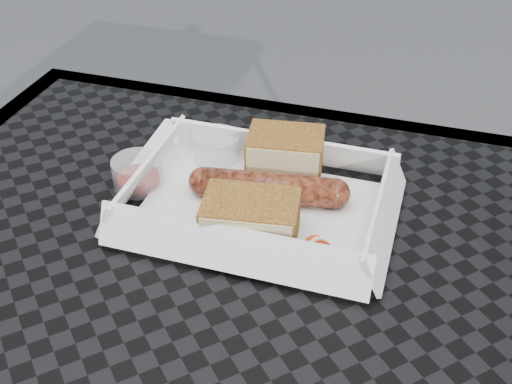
% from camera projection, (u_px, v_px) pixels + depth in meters
% --- Properties ---
extents(food_tray, '(0.22, 0.15, 0.00)m').
position_uv_depth(food_tray, '(259.00, 210.00, 0.61)').
color(food_tray, white).
rests_on(food_tray, patio_table).
extents(bratwurst, '(0.16, 0.05, 0.03)m').
position_uv_depth(bratwurst, '(268.00, 187.00, 0.61)').
color(bratwurst, brown).
rests_on(bratwurst, food_tray).
extents(bread_near, '(0.08, 0.06, 0.05)m').
position_uv_depth(bread_near, '(285.00, 155.00, 0.64)').
color(bread_near, '#8F5D23').
rests_on(bread_near, food_tray).
extents(bread_far, '(0.09, 0.07, 0.04)m').
position_uv_depth(bread_far, '(251.00, 220.00, 0.56)').
color(bread_far, '#8F5D23').
rests_on(bread_far, food_tray).
extents(veg_garnish, '(0.03, 0.03, 0.00)m').
position_uv_depth(veg_garnish, '(323.00, 259.00, 0.55)').
color(veg_garnish, '#DB3B09').
rests_on(veg_garnish, food_tray).
extents(napkin, '(0.12, 0.12, 0.00)m').
position_uv_depth(napkin, '(197.00, 153.00, 0.69)').
color(napkin, white).
rests_on(napkin, patio_table).
extents(condiment_cup_sauce, '(0.05, 0.05, 0.03)m').
position_uv_depth(condiment_cup_sauce, '(138.00, 173.00, 0.64)').
color(condiment_cup_sauce, maroon).
rests_on(condiment_cup_sauce, patio_table).
extents(condiment_cup_empty, '(0.05, 0.05, 0.03)m').
position_uv_depth(condiment_cup_empty, '(217.00, 148.00, 0.68)').
color(condiment_cup_empty, silver).
rests_on(condiment_cup_empty, patio_table).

